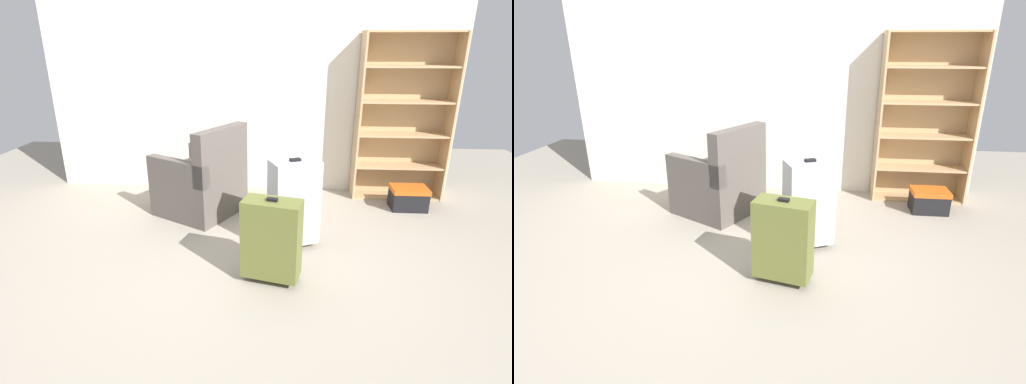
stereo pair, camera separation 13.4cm
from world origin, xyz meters
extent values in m
plane|color=#9E9384|center=(0.00, 0.00, 0.00)|extent=(7.92, 7.92, 0.00)
cube|color=beige|center=(0.00, 1.96, 1.30)|extent=(4.53, 0.10, 2.60)
cube|color=tan|center=(1.17, 1.74, 0.87)|extent=(0.02, 0.29, 1.74)
cube|color=tan|center=(2.12, 1.74, 0.87)|extent=(0.02, 0.29, 1.74)
cube|color=tan|center=(1.65, 1.88, 0.87)|extent=(0.97, 0.02, 1.74)
cube|color=tan|center=(1.65, 1.74, 0.01)|extent=(0.93, 0.27, 0.02)
cube|color=tan|center=(1.65, 1.74, 0.36)|extent=(0.93, 0.27, 0.02)
cube|color=tan|center=(1.65, 1.74, 0.71)|extent=(0.93, 0.27, 0.02)
cube|color=tan|center=(1.65, 1.74, 1.06)|extent=(0.93, 0.27, 0.02)
cube|color=tan|center=(1.65, 1.74, 1.41)|extent=(0.93, 0.27, 0.02)
cube|color=tan|center=(1.65, 1.74, 1.73)|extent=(0.93, 0.27, 0.02)
cube|color=#59514C|center=(-0.45, 1.17, 0.20)|extent=(0.95, 0.95, 0.40)
cube|color=gray|center=(-0.45, 1.17, 0.44)|extent=(0.75, 0.72, 0.08)
cube|color=#59514C|center=(-0.20, 1.03, 0.65)|extent=(0.45, 0.67, 0.50)
cube|color=#59514C|center=(-0.30, 1.43, 0.51)|extent=(0.66, 0.43, 0.22)
cube|color=#59514C|center=(-0.60, 0.91, 0.51)|extent=(0.66, 0.43, 0.22)
cylinder|color=#1E7F4C|center=(0.04, 1.09, 0.05)|extent=(0.08, 0.08, 0.10)
torus|color=#1E7F4C|center=(0.09, 1.09, 0.05)|extent=(0.06, 0.01, 0.06)
cube|color=black|center=(1.70, 1.39, 0.10)|extent=(0.35, 0.26, 0.21)
cube|color=#D85919|center=(1.70, 1.39, 0.21)|extent=(0.36, 0.27, 0.05)
cube|color=brown|center=(0.32, -0.05, 0.34)|extent=(0.44, 0.30, 0.58)
cube|color=black|center=(0.32, -0.05, 0.64)|extent=(0.08, 0.06, 0.02)
cylinder|color=black|center=(0.18, -0.02, 0.03)|extent=(0.06, 0.06, 0.05)
cylinder|color=black|center=(0.46, -0.08, 0.03)|extent=(0.06, 0.06, 0.05)
cube|color=#B7BABF|center=(0.48, 0.49, 0.40)|extent=(0.45, 0.37, 0.71)
cube|color=black|center=(0.48, 0.49, 0.77)|extent=(0.10, 0.08, 0.02)
cylinder|color=black|center=(0.36, 0.44, 0.03)|extent=(0.07, 0.07, 0.05)
cylinder|color=black|center=(0.61, 0.54, 0.03)|extent=(0.07, 0.07, 0.05)
camera|label=1|loc=(0.38, -2.58, 1.65)|focal=28.10mm
camera|label=2|loc=(0.52, -2.57, 1.65)|focal=28.10mm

